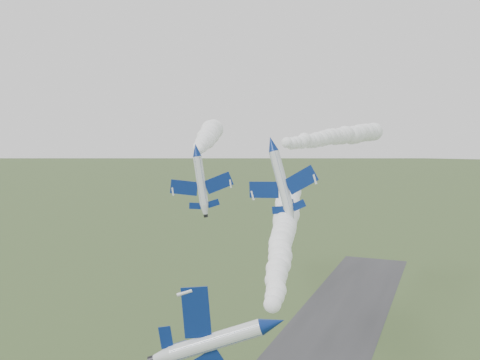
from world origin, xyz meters
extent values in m
cylinder|color=silver|center=(12.92, -11.77, 34.01)|extent=(4.50, 8.75, 1.94)
cone|color=navy|center=(14.60, -16.91, 34.01)|extent=(2.54, 2.74, 1.94)
cone|color=silver|center=(11.31, -6.82, 34.01)|extent=(2.41, 2.35, 1.94)
cylinder|color=black|center=(10.99, -5.85, 34.01)|extent=(1.12, 0.89, 0.98)
ellipsoid|color=black|center=(14.12, -13.69, 34.20)|extent=(2.14, 3.19, 1.29)
cube|color=navy|center=(11.61, -11.34, 36.87)|extent=(2.31, 2.83, 4.50)
cube|color=navy|center=(13.46, -10.73, 31.06)|extent=(2.31, 2.83, 4.50)
cube|color=navy|center=(11.10, -7.85, 35.56)|extent=(1.06, 1.30, 1.97)
cube|color=navy|center=(12.09, -7.53, 32.47)|extent=(1.06, 1.30, 1.97)
cube|color=navy|center=(12.86, -7.54, 34.43)|extent=(2.57, 2.22, 0.83)
cylinder|color=silver|center=(-11.55, 22.32, 48.14)|extent=(4.50, 8.07, 1.62)
cone|color=navy|center=(-9.66, 17.61, 48.14)|extent=(2.29, 2.56, 1.62)
cone|color=silver|center=(-13.37, 26.85, 48.14)|extent=(2.15, 2.20, 1.62)
cylinder|color=black|center=(-13.73, 27.74, 48.14)|extent=(0.98, 0.84, 0.82)
ellipsoid|color=black|center=(-10.85, 20.38, 48.67)|extent=(2.03, 2.96, 1.08)
cube|color=navy|center=(-14.46, 21.98, 47.60)|extent=(4.92, 3.77, 0.73)
cube|color=navy|center=(-9.18, 24.10, 48.39)|extent=(4.92, 3.77, 0.73)
cube|color=navy|center=(-14.46, 25.49, 47.93)|extent=(2.17, 1.69, 0.36)
cube|color=navy|center=(-11.64, 26.62, 48.35)|extent=(2.17, 1.69, 0.36)
cube|color=navy|center=(-13.13, 25.78, 49.37)|extent=(0.94, 1.57, 2.10)
cylinder|color=silver|center=(1.16, 23.19, 49.19)|extent=(2.70, 9.18, 2.00)
cone|color=navy|center=(0.72, 17.49, 49.19)|extent=(2.18, 2.52, 2.00)
cone|color=silver|center=(1.58, 28.67, 49.19)|extent=(2.15, 2.09, 2.00)
cylinder|color=black|center=(1.67, 29.74, 49.19)|extent=(1.06, 0.72, 1.02)
ellipsoid|color=black|center=(0.81, 20.88, 49.78)|extent=(1.57, 3.20, 1.34)
cube|color=navy|center=(-1.83, 24.28, 48.13)|extent=(4.99, 2.95, 1.53)
cube|color=navy|center=(4.36, 23.80, 49.94)|extent=(4.99, 2.95, 1.53)
cube|color=navy|center=(-0.14, 27.83, 48.71)|extent=(2.19, 1.34, 0.71)
cube|color=navy|center=(3.16, 27.57, 49.68)|extent=(2.19, 1.34, 0.71)
cube|color=navy|center=(1.10, 27.47, 50.54)|extent=(0.92, 1.78, 2.31)
camera|label=1|loc=(27.47, -56.04, 51.25)|focal=40.00mm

